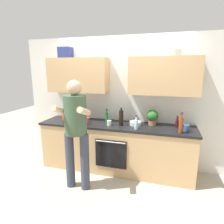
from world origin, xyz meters
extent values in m
plane|color=#B2A893|center=(0.00, 0.00, 0.00)|extent=(12.00, 12.00, 0.00)
cube|color=silver|center=(0.00, 0.36, 1.25)|extent=(4.00, 0.06, 2.50)
cube|color=tan|center=(-0.80, 0.17, 1.77)|extent=(1.19, 0.32, 0.65)
cube|color=tan|center=(0.80, 0.17, 1.77)|extent=(1.19, 0.32, 0.65)
cylinder|color=silver|center=(0.91, 0.17, 2.15)|extent=(0.32, 0.32, 0.10)
cube|color=navy|center=(-1.05, 0.17, 2.20)|extent=(0.24, 0.20, 0.20)
cube|color=tan|center=(0.00, 0.00, 0.43)|extent=(2.80, 0.60, 0.86)
cube|color=black|center=(0.00, 0.00, 0.88)|extent=(2.84, 0.64, 0.04)
cube|color=black|center=(0.00, -0.31, 0.45)|extent=(0.56, 0.02, 0.50)
cylinder|color=silver|center=(0.00, -0.33, 0.68)|extent=(0.52, 0.02, 0.02)
cylinder|color=#383D4C|center=(-0.56, -0.72, 0.46)|extent=(0.14, 0.14, 0.92)
cylinder|color=#383D4C|center=(-0.30, -0.72, 0.46)|extent=(0.14, 0.14, 0.92)
cylinder|color=#3F593F|center=(-0.43, -0.72, 1.21)|extent=(0.34, 0.34, 0.60)
sphere|color=#D8AD8C|center=(-0.43, -0.72, 1.62)|extent=(0.22, 0.22, 0.22)
cylinder|color=#D8AD8C|center=(-0.63, -0.84, 1.30)|extent=(0.09, 0.31, 0.19)
cylinder|color=#D8AD8C|center=(-0.23, -0.84, 1.30)|extent=(0.09, 0.31, 0.19)
cylinder|color=brown|center=(1.11, -0.19, 1.03)|extent=(0.07, 0.07, 0.25)
cylinder|color=brown|center=(1.11, -0.19, 1.18)|extent=(0.03, 0.03, 0.07)
cylinder|color=black|center=(1.11, -0.19, 1.23)|extent=(0.04, 0.04, 0.02)
cylinder|color=silver|center=(0.41, -0.19, 0.98)|extent=(0.06, 0.06, 0.16)
cylinder|color=silver|center=(0.41, -0.19, 1.09)|extent=(0.03, 0.03, 0.07)
cylinder|color=black|center=(0.41, -0.19, 1.13)|extent=(0.03, 0.03, 0.01)
cylinder|color=olive|center=(-0.59, -0.17, 1.02)|extent=(0.08, 0.08, 0.24)
cylinder|color=olive|center=(-0.59, -0.17, 1.16)|extent=(0.03, 0.03, 0.03)
cylinder|color=black|center=(-0.59, -0.17, 1.18)|extent=(0.03, 0.03, 0.01)
cylinder|color=#198C33|center=(-0.21, 0.13, 0.98)|extent=(0.06, 0.06, 0.17)
cylinder|color=#198C33|center=(-0.21, 0.13, 1.10)|extent=(0.03, 0.03, 0.07)
cylinder|color=black|center=(-0.21, 0.13, 1.14)|extent=(0.03, 0.03, 0.02)
cylinder|color=#471419|center=(1.07, 0.12, 0.97)|extent=(0.05, 0.05, 0.14)
cylinder|color=#471419|center=(1.07, 0.12, 1.07)|extent=(0.02, 0.02, 0.04)
cylinder|color=black|center=(1.07, 0.12, 1.09)|extent=(0.03, 0.03, 0.01)
cylinder|color=orange|center=(-1.06, 0.01, 0.97)|extent=(0.08, 0.08, 0.14)
cylinder|color=orange|center=(-1.06, 0.01, 1.07)|extent=(0.04, 0.04, 0.05)
cylinder|color=black|center=(-1.06, 0.01, 1.10)|extent=(0.05, 0.05, 0.02)
cylinder|color=black|center=(0.11, -0.04, 1.04)|extent=(0.08, 0.08, 0.27)
cylinder|color=black|center=(0.11, -0.04, 1.19)|extent=(0.03, 0.03, 0.03)
cylinder|color=black|center=(0.11, -0.04, 1.21)|extent=(0.04, 0.04, 0.02)
cylinder|color=white|center=(-0.09, -0.11, 0.95)|extent=(0.08, 0.08, 0.09)
cylinder|color=#BF4C47|center=(-0.56, 0.02, 0.94)|extent=(0.07, 0.07, 0.09)
cylinder|color=#33598C|center=(1.21, -0.06, 0.95)|extent=(0.09, 0.09, 0.10)
cylinder|color=silver|center=(0.36, 0.04, 0.94)|extent=(0.21, 0.21, 0.07)
cylinder|color=#9E6647|center=(0.65, 0.14, 0.95)|extent=(0.14, 0.14, 0.09)
sphere|color=#2D6B28|center=(0.65, 0.14, 1.08)|extent=(0.21, 0.21, 0.21)
cube|color=beige|center=(-0.81, -0.04, 1.00)|extent=(0.28, 0.20, 0.20)
camera|label=1|loc=(0.87, -3.24, 1.87)|focal=30.40mm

